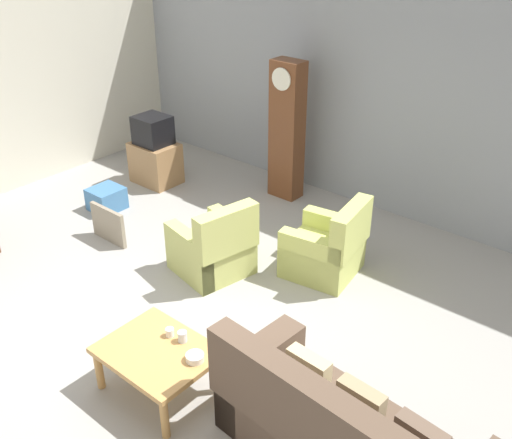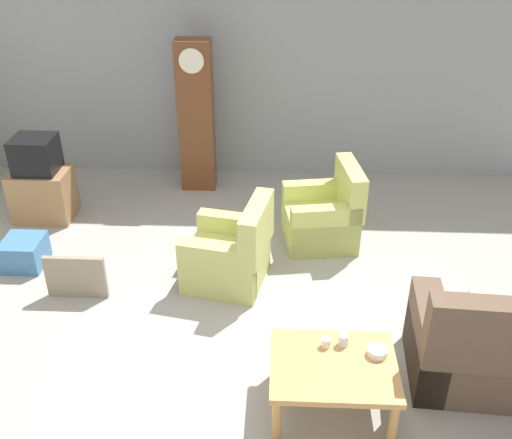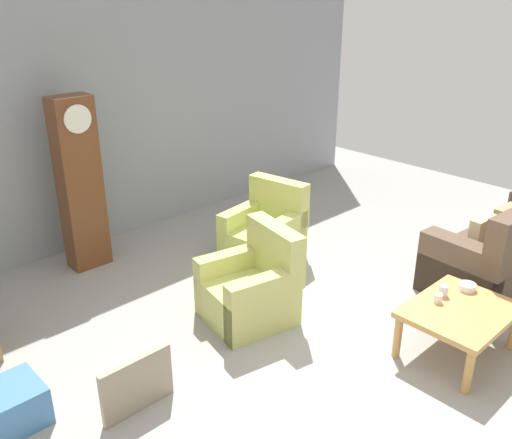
% 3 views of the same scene
% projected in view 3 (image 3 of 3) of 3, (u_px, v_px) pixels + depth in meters
% --- Properties ---
extents(ground_plane, '(10.40, 10.40, 0.00)m').
position_uv_depth(ground_plane, '(345.00, 342.00, 4.99)').
color(ground_plane, '#999691').
extents(garage_door_wall, '(8.40, 0.16, 3.20)m').
position_uv_depth(garage_door_wall, '(122.00, 109.00, 6.77)').
color(garage_door_wall, gray).
rests_on(garage_door_wall, ground_plane).
extents(couch_floral, '(2.15, 1.02, 1.04)m').
position_uv_depth(couch_floral, '(510.00, 247.00, 6.00)').
color(couch_floral, brown).
rests_on(couch_floral, ground_plane).
extents(armchair_olive_near, '(0.93, 0.90, 0.92)m').
position_uv_depth(armchair_olive_near, '(251.00, 290.00, 5.25)').
color(armchair_olive_near, '#B7BC66').
rests_on(armchair_olive_near, ground_plane).
extents(armchair_olive_far, '(0.90, 0.87, 0.92)m').
position_uv_depth(armchair_olive_far, '(265.00, 235.00, 6.43)').
color(armchair_olive_far, '#C1C866').
rests_on(armchair_olive_far, ground_plane).
extents(coffee_table_wood, '(0.96, 0.76, 0.45)m').
position_uv_depth(coffee_table_wood, '(460.00, 315.00, 4.70)').
color(coffee_table_wood, tan).
rests_on(coffee_table_wood, ground_plane).
extents(grandfather_clock, '(0.44, 0.30, 1.96)m').
position_uv_depth(grandfather_clock, '(80.00, 184.00, 6.02)').
color(grandfather_clock, brown).
rests_on(grandfather_clock, ground_plane).
extents(framed_picture_leaning, '(0.60, 0.05, 0.46)m').
position_uv_depth(framed_picture_leaning, '(137.00, 385.00, 4.10)').
color(framed_picture_leaning, gray).
rests_on(framed_picture_leaning, ground_plane).
extents(storage_box_blue, '(0.41, 0.43, 0.31)m').
position_uv_depth(storage_box_blue, '(14.00, 404.00, 4.02)').
color(storage_box_blue, teal).
rests_on(storage_box_blue, ground_plane).
extents(cup_white_porcelain, '(0.07, 0.07, 0.08)m').
position_uv_depth(cup_white_porcelain, '(438.00, 298.00, 4.76)').
color(cup_white_porcelain, white).
rests_on(cup_white_porcelain, coffee_table_wood).
extents(cup_blue_rimmed, '(0.08, 0.08, 0.10)m').
position_uv_depth(cup_blue_rimmed, '(443.00, 291.00, 4.86)').
color(cup_blue_rimmed, silver).
rests_on(cup_blue_rimmed, coffee_table_wood).
extents(bowl_white_stacked, '(0.15, 0.15, 0.06)m').
position_uv_depth(bowl_white_stacked, '(467.00, 287.00, 4.96)').
color(bowl_white_stacked, white).
rests_on(bowl_white_stacked, coffee_table_wood).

